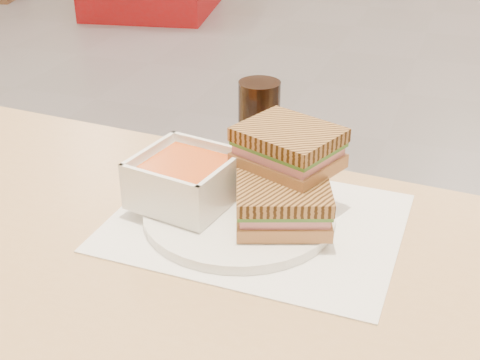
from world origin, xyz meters
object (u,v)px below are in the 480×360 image
(plate, at_px, (239,214))
(panini_lower, at_px, (283,204))
(cola_glass, at_px, (259,124))
(soup_bowl, at_px, (186,181))
(main_table, at_px, (115,332))

(plate, height_order, panini_lower, panini_lower)
(panini_lower, bearing_deg, cola_glass, 117.03)
(panini_lower, bearing_deg, plate, 168.30)
(plate, relative_size, cola_glass, 1.90)
(panini_lower, distance_m, cola_glass, 0.20)
(soup_bowl, bearing_deg, panini_lower, -4.44)
(plate, relative_size, soup_bowl, 1.80)
(plate, bearing_deg, cola_glass, 99.45)
(soup_bowl, distance_m, cola_glass, 0.18)
(main_table, xyz_separation_m, plate, (0.12, 0.15, 0.12))
(main_table, height_order, plate, plate)
(cola_glass, bearing_deg, main_table, -106.62)
(plate, xyz_separation_m, cola_glass, (-0.03, 0.17, 0.06))
(plate, distance_m, cola_glass, 0.18)
(main_table, relative_size, soup_bowl, 8.60)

